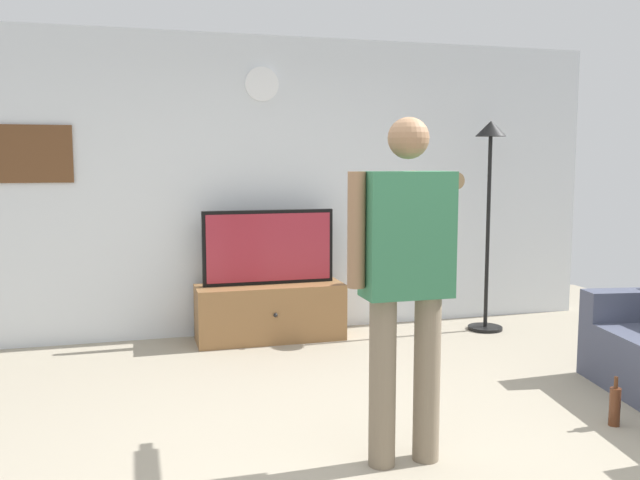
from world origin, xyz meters
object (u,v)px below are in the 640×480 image
floor_lamp (489,182)px  tv_stand (270,312)px  television (269,247)px  framed_picture (23,154)px  person_standing_nearer_lamp (406,269)px  wall_clock (262,84)px  beverage_bottle (615,406)px

floor_lamp → tv_stand: bearing=174.7°
television → framed_picture: framed_picture is taller
floor_lamp → person_standing_nearer_lamp: floor_lamp is taller
wall_clock → television: bearing=-90.0°
floor_lamp → person_standing_nearer_lamp: size_ratio=1.08×
framed_picture → floor_lamp: bearing=-6.8°
wall_clock → person_standing_nearer_lamp: bearing=-86.2°
wall_clock → floor_lamp: 2.26m
television → person_standing_nearer_lamp: bearing=-85.9°
television → person_standing_nearer_lamp: person_standing_nearer_lamp is taller
tv_stand → beverage_bottle: bearing=-57.2°
person_standing_nearer_lamp → tv_stand: bearing=94.2°
tv_stand → framed_picture: size_ratio=1.66×
wall_clock → person_standing_nearer_lamp: 3.14m
wall_clock → person_standing_nearer_lamp: (0.19, -2.88, -1.23)m
floor_lamp → television: bearing=173.4°
tv_stand → television: (-0.00, 0.05, 0.58)m
television → beverage_bottle: television is taller
tv_stand → framed_picture: 2.46m
floor_lamp → beverage_bottle: floor_lamp is taller
beverage_bottle → wall_clock: bearing=120.0°
wall_clock → floor_lamp: wall_clock is taller
tv_stand → person_standing_nearer_lamp: 2.72m
wall_clock → beverage_bottle: size_ratio=1.00×
wall_clock → person_standing_nearer_lamp: wall_clock is taller
tv_stand → television: bearing=90.0°
framed_picture → tv_stand: bearing=-8.4°
wall_clock → beverage_bottle: 3.86m
tv_stand → wall_clock: 2.04m
television → floor_lamp: (2.03, -0.24, 0.57)m
floor_lamp → beverage_bottle: 2.66m
television → framed_picture: 2.18m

